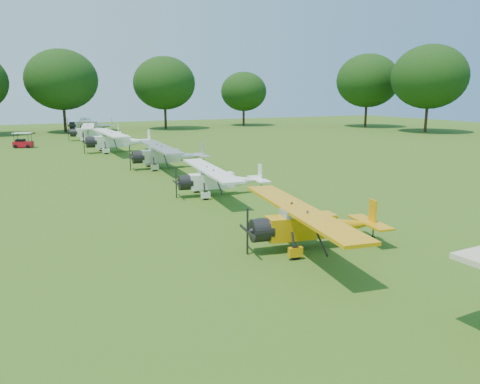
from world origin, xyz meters
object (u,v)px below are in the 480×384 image
object	(u,v)px
aircraft_7	(90,124)
golf_cart	(23,143)
aircraft_6	(93,131)
aircraft_4	(166,154)
aircraft_5	(117,139)
aircraft_2	(311,222)
aircraft_3	(218,178)

from	to	relation	value
aircraft_7	golf_cart	world-z (taller)	aircraft_7
aircraft_6	aircraft_7	distance (m)	13.42
aircraft_4	aircraft_6	xyz separation A→B (m)	(-1.68, 26.64, 0.03)
aircraft_5	aircraft_7	distance (m)	27.15
aircraft_2	aircraft_7	size ratio (longest dim) A/B	0.83
aircraft_3	aircraft_4	xyz separation A→B (m)	(0.31, 11.55, 0.15)
aircraft_6	golf_cart	bearing A→B (deg)	-139.74
aircraft_2	aircraft_6	distance (m)	49.14
aircraft_2	aircraft_6	bearing A→B (deg)	99.84
aircraft_4	golf_cart	world-z (taller)	aircraft_4
aircraft_2	aircraft_6	xyz separation A→B (m)	(-0.70, 49.13, 0.15)
aircraft_3	aircraft_4	distance (m)	11.56
golf_cart	aircraft_3	bearing A→B (deg)	-50.96
aircraft_3	aircraft_5	size ratio (longest dim) A/B	0.79
aircraft_2	aircraft_3	bearing A→B (deg)	95.53
aircraft_2	aircraft_3	distance (m)	10.96
aircraft_3	aircraft_6	world-z (taller)	aircraft_6
aircraft_6	golf_cart	xyz separation A→B (m)	(-8.70, -5.12, -0.67)
aircraft_7	aircraft_5	bearing A→B (deg)	-85.19
aircraft_2	aircraft_5	world-z (taller)	aircraft_5
aircraft_4	aircraft_7	distance (m)	39.97
aircraft_3	golf_cart	world-z (taller)	aircraft_3
aircraft_5	aircraft_4	bearing A→B (deg)	-84.21
aircraft_5	golf_cart	size ratio (longest dim) A/B	5.13
aircraft_4	aircraft_5	distance (m)	12.93
aircraft_5	aircraft_7	world-z (taller)	aircraft_5
aircraft_2	aircraft_6	world-z (taller)	aircraft_6
aircraft_2	aircraft_4	bearing A→B (deg)	96.54
aircraft_5	aircraft_7	xyz separation A→B (m)	(1.39, 27.12, -0.04)
aircraft_5	aircraft_6	world-z (taller)	aircraft_5
aircraft_3	aircraft_2	bearing A→B (deg)	-87.12
aircraft_5	aircraft_3	bearing A→B (deg)	-87.98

